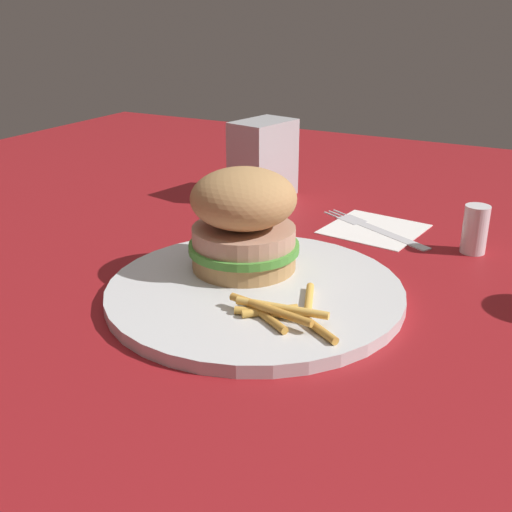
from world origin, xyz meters
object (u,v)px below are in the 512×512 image
object	(u,v)px
plate	(256,291)
salt_shaker	(475,229)
fork	(374,226)
sandwich	(244,220)
napkin	(374,229)
fries_pile	(282,311)
napkin_dispenser	(263,159)

from	to	relation	value
plate	salt_shaker	size ratio (longest dim) A/B	5.17
plate	fork	world-z (taller)	plate
sandwich	napkin	world-z (taller)	sandwich
fork	plate	bearing A→B (deg)	170.78
sandwich	napkin	bearing A→B (deg)	-19.24
salt_shaker	fries_pile	bearing A→B (deg)	157.21
plate	salt_shaker	world-z (taller)	salt_shaker
plate	napkin_dispenser	world-z (taller)	napkin_dispenser
napkin_dispenser	plate	bearing A→B (deg)	38.28
napkin	fork	world-z (taller)	fork
sandwich	fork	bearing A→B (deg)	-18.83
fries_pile	salt_shaker	xyz separation A→B (m)	(0.26, -0.11, 0.01)
napkin	napkin_dispenser	size ratio (longest dim) A/B	1.01
fries_pile	napkin	size ratio (longest dim) A/B	0.99
fries_pile	napkin_dispenser	distance (m)	0.40
plate	sandwich	xyz separation A→B (m)	(0.03, 0.03, 0.06)
fries_pile	fork	bearing A→B (deg)	2.42
plate	napkin	xyz separation A→B (m)	(0.24, -0.04, -0.01)
napkin	napkin_dispenser	world-z (taller)	napkin_dispenser
napkin	fork	xyz separation A→B (m)	(0.00, 0.00, 0.00)
napkin_dispenser	napkin	bearing A→B (deg)	83.78
plate	napkin_dispenser	size ratio (longest dim) A/B	2.60
fries_pile	fork	world-z (taller)	fries_pile
napkin_dispenser	fries_pile	bearing A→B (deg)	41.73
sandwich	napkin_dispenser	world-z (taller)	sandwich
plate	fries_pile	bearing A→B (deg)	-133.33
sandwich	fries_pile	world-z (taller)	sandwich
sandwich	napkin_dispenser	distance (m)	0.29
fries_pile	salt_shaker	bearing A→B (deg)	-22.79
sandwich	salt_shaker	world-z (taller)	sandwich
fork	napkin_dispenser	size ratio (longest dim) A/B	1.47
napkin	fries_pile	bearing A→B (deg)	-177.85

